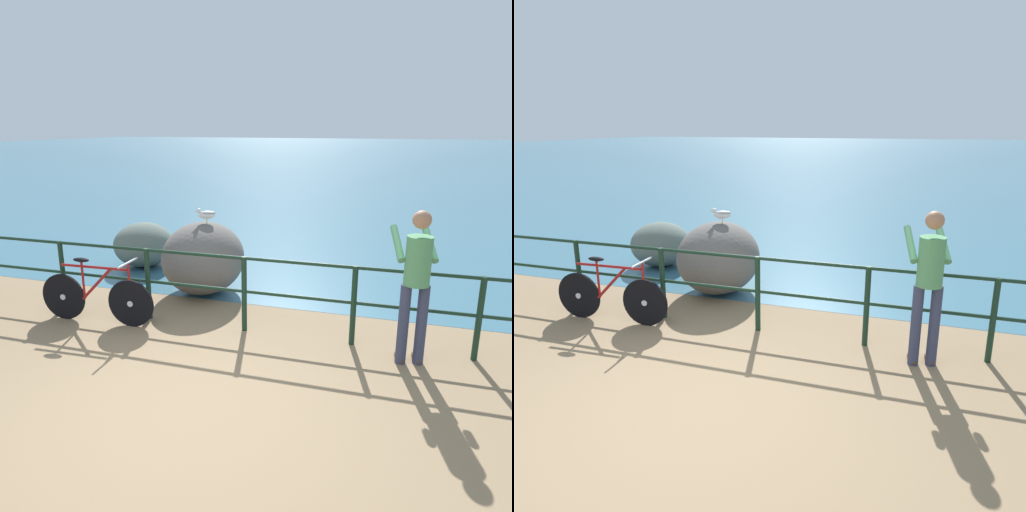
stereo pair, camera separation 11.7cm
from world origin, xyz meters
The scene contains 8 objects.
ground_plane centered at (0.00, 20.00, -0.05)m, with size 120.00×120.00×0.10m, color #846B4C.
sea_surface centered at (0.00, 47.97, 0.00)m, with size 120.00×90.00×0.01m, color #38667A.
promenade_railing centered at (0.00, 2.05, 0.64)m, with size 8.55×0.07×1.02m.
bicycle centered at (-2.02, 1.70, 0.39)m, with size 1.70×0.48×0.92m.
person_at_railing centered at (2.09, 1.77, 0.99)m, with size 0.55×0.67×1.78m.
breakwater_boulder_main centered at (-1.11, 3.28, 0.58)m, with size 1.30×1.49×1.16m.
breakwater_boulder_left centered at (-2.81, 4.33, 0.42)m, with size 1.13×1.15×0.85m.
seagull centered at (-1.04, 3.29, 1.30)m, with size 0.33×0.22×0.23m.
Camera 2 is at (1.98, -3.46, 2.66)m, focal length 33.27 mm.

